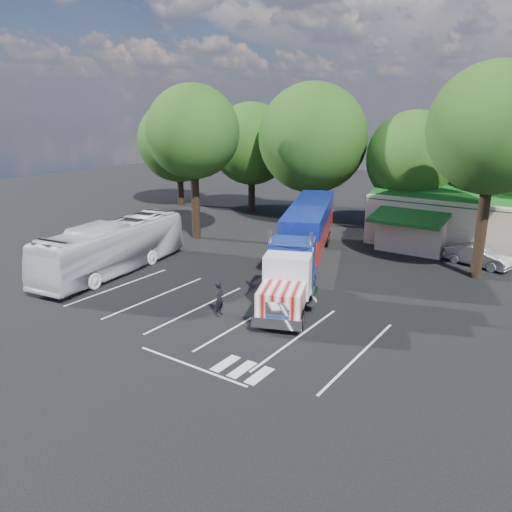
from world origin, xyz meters
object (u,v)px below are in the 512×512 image
Objects in this scene: woman at (219,299)px; silver_sedan at (478,256)px; semi_truck at (305,235)px; tour_bus at (113,247)px; bicycle at (290,274)px.

silver_sedan is at bearing -42.65° from woman.
silver_sedan is at bearing 14.69° from semi_truck.
tour_bus reaches higher than silver_sedan.
bicycle is (0.53, -2.81, -1.96)m from semi_truck.
silver_sedan is (20.08, 15.37, -0.97)m from tour_bus.
tour_bus is at bearing 66.48° from woman.
semi_truck is 12.40m from silver_sedan.
semi_truck reaches higher than tour_bus.
woman is 19.64m from silver_sedan.
tour_bus reaches higher than woman.
bicycle is at bearing -101.57° from semi_truck.
woman is at bearing -18.03° from tour_bus.
bicycle is at bearing -15.37° from woman.
woman is at bearing 166.29° from silver_sedan.
bicycle is at bearing 17.40° from tour_bus.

